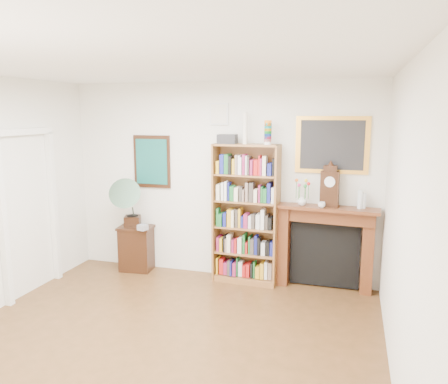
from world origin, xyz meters
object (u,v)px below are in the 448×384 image
flower_vase (302,200)px  fireplace (325,240)px  bottle_left (360,199)px  teacup (322,205)px  mantel_clock (330,187)px  gramophone (127,199)px  bookshelf (246,206)px  cd_stack (143,227)px  bottle_right (364,201)px  side_cabinet (136,248)px

flower_vase → fireplace: bearing=11.3°
bottle_left → flower_vase: bearing=-178.9°
teacup → mantel_clock: bearing=48.0°
mantel_clock → bottle_left: mantel_clock is taller
gramophone → teacup: size_ratio=7.77×
fireplace → teacup: (-0.06, -0.15, 0.51)m
bookshelf → cd_stack: bearing=-170.6°
cd_stack → bottle_right: bearing=4.3°
fireplace → side_cabinet: bearing=-173.8°
teacup → cd_stack: bearing=-177.4°
side_cabinet → fireplace: (2.78, 0.10, 0.33)m
teacup → side_cabinet: bearing=179.1°
fireplace → flower_vase: 0.63m
cd_stack → bottle_right: 3.10m
flower_vase → bookshelf: bearing=-178.8°
cd_stack → mantel_clock: (2.61, 0.21, 0.69)m
gramophone → bottle_left: bearing=-17.8°
gramophone → flower_vase: (2.55, 0.10, 0.11)m
mantel_clock → flower_vase: mantel_clock is taller
bookshelf → bottle_right: size_ratio=11.24×
gramophone → mantel_clock: bearing=-17.5°
bookshelf → bottle_left: bearing=3.7°
teacup → bottle_left: size_ratio=0.40×
bookshelf → flower_vase: 0.77m
bookshelf → cd_stack: 1.55m
flower_vase → side_cabinet: bearing=-179.1°
gramophone → bottle_right: 3.34m
bookshelf → mantel_clock: (1.12, 0.03, 0.32)m
side_cabinet → mantel_clock: mantel_clock is taller
bookshelf → flower_vase: (0.76, 0.02, 0.13)m
cd_stack → bottle_left: 3.06m
gramophone → bottle_left: size_ratio=3.12×
bookshelf → bottle_left: (1.50, 0.03, 0.18)m
fireplace → bottle_left: 0.73m
cd_stack → bottle_left: (3.00, 0.21, 0.55)m
cd_stack → mantel_clock: size_ratio=0.22×
bottle_left → bookshelf: bearing=-178.8°
gramophone → bottle_right: bearing=-17.5°
fireplace → gramophone: size_ratio=1.84×
side_cabinet → gramophone: 0.77m
flower_vase → bottle_right: (0.78, 0.04, 0.03)m
cd_stack → bottle_left: bearing=4.0°
mantel_clock → bottle_right: bearing=7.8°
bookshelf → mantel_clock: bookshelf is taller
cd_stack → fireplace: bearing=5.7°
fireplace → cd_stack: bearing=-170.2°
flower_vase → mantel_clock: bearing=2.6°
bookshelf → cd_stack: size_ratio=18.73×
flower_vase → gramophone: bearing=-177.8°
teacup → bottle_left: (0.48, 0.10, 0.08)m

